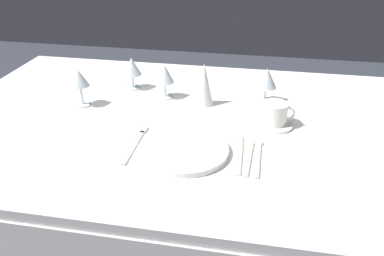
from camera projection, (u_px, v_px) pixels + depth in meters
dining_table at (191, 139)px, 1.39m from camera, size 1.80×1.11×0.74m
dinner_plate at (185, 150)px, 1.16m from camera, size 0.27×0.27×0.02m
fork_outer at (136, 143)px, 1.21m from camera, size 0.02×0.23×0.00m
dinner_knife at (239, 156)px, 1.15m from camera, size 0.02×0.22×0.00m
spoon_soup at (250, 151)px, 1.17m from camera, size 0.03×0.21×0.01m
spoon_dessert at (258, 153)px, 1.16m from camera, size 0.03×0.21×0.01m
saucer_left at (273, 124)px, 1.32m from camera, size 0.13×0.13×0.01m
coffee_cup_left at (275, 113)px, 1.29m from camera, size 0.11×0.09×0.07m
wine_glass_centre at (267, 79)px, 1.44m from camera, size 0.08×0.08×0.14m
wine_glass_left at (165, 76)px, 1.47m from camera, size 0.07×0.07×0.14m
wine_glass_right at (132, 68)px, 1.55m from camera, size 0.07×0.07×0.13m
wine_glass_far at (79, 80)px, 1.40m from camera, size 0.07×0.07×0.14m
napkin_folded at (204, 84)px, 1.42m from camera, size 0.07×0.07×0.16m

